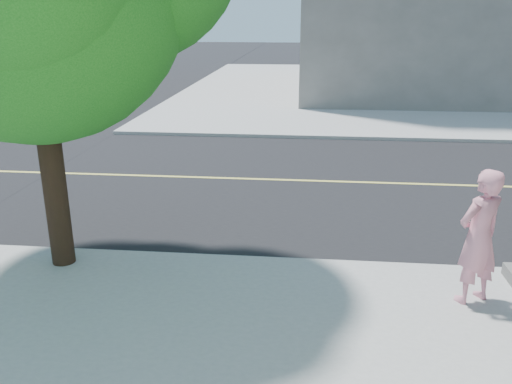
# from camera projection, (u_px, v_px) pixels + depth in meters

# --- Properties ---
(road_ew) EXTENTS (140.00, 9.00, 0.01)m
(road_ew) POSITION_uv_depth(u_px,v_px,m) (88.00, 174.00, 13.20)
(road_ew) COLOR black
(road_ew) RESTS_ON ground
(sidewalk_ne) EXTENTS (29.00, 25.00, 0.12)m
(sidewalk_ne) POSITION_uv_depth(u_px,v_px,m) (463.00, 89.00, 27.90)
(sidewalk_ne) COLOR #A3A3A1
(sidewalk_ne) RESTS_ON ground
(man_on_phone) EXTENTS (0.80, 0.73, 1.85)m
(man_on_phone) POSITION_uv_depth(u_px,v_px,m) (479.00, 237.00, 6.88)
(man_on_phone) COLOR pink
(man_on_phone) RESTS_ON sidewalk_se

